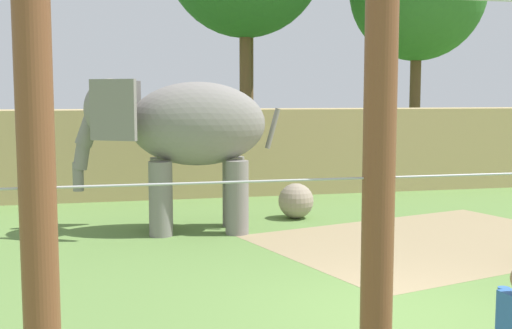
{
  "coord_description": "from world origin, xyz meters",
  "views": [
    {
      "loc": [
        -3.7,
        -7.63,
        2.84
      ],
      "look_at": [
        -0.62,
        5.67,
        1.4
      ],
      "focal_mm": 45.72,
      "sensor_mm": 36.0,
      "label": 1
    }
  ],
  "objects": [
    {
      "name": "embankment_wall",
      "position": [
        0.0,
        11.05,
        1.23
      ],
      "size": [
        36.0,
        1.8,
        2.46
      ],
      "primitive_type": "cube",
      "color": "tan",
      "rests_on": "ground"
    },
    {
      "name": "elephant",
      "position": [
        -2.15,
        5.89,
        2.12
      ],
      "size": [
        4.31,
        1.94,
        3.2
      ],
      "color": "gray",
      "rests_on": "ground"
    },
    {
      "name": "ground_plane",
      "position": [
        0.0,
        0.0,
        0.0
      ],
      "size": [
        120.0,
        120.0,
        0.0
      ],
      "primitive_type": "plane",
      "color": "#5B7F3D"
    },
    {
      "name": "dirt_patch",
      "position": [
        2.54,
        3.79,
        0.0
      ],
      "size": [
        7.44,
        6.21,
        0.01
      ],
      "primitive_type": "cube",
      "rotation": [
        0.0,
        0.0,
        0.28
      ],
      "color": "#937F5B",
      "rests_on": "ground"
    },
    {
      "name": "enrichment_ball",
      "position": [
        0.58,
        6.74,
        0.41
      ],
      "size": [
        0.82,
        0.82,
        0.82
      ],
      "primitive_type": "sphere",
      "color": "gray",
      "rests_on": "ground"
    }
  ]
}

